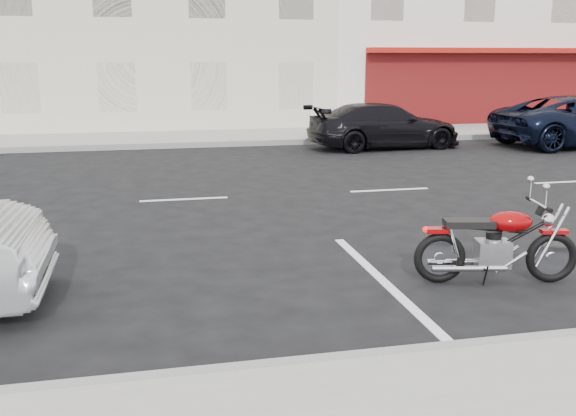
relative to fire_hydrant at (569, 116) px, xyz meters
name	(u,v)px	position (x,y,z in m)	size (l,w,h in m)	color
ground	(290,195)	(-12.00, -8.50, -0.53)	(120.00, 120.00, 0.00)	black
sidewalk_far	(67,141)	(-17.00, 0.20, -0.45)	(80.00, 3.40, 0.15)	gray
curb_far	(60,149)	(-17.00, -1.50, -0.45)	(80.00, 0.12, 0.16)	gray
fire_hydrant	(569,116)	(0.00, 0.00, 0.00)	(0.20, 0.20, 0.72)	beige
motorcycle	(555,246)	(-10.10, -13.92, -0.10)	(1.87, 0.71, 0.95)	black
car_far	(384,126)	(-7.96, -2.76, 0.11)	(1.80, 4.43, 1.28)	black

